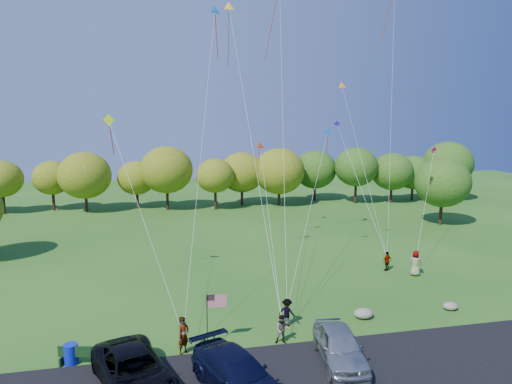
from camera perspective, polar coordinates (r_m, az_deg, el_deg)
ground at (r=25.91m, az=3.99°, el=-17.43°), size 140.00×140.00×0.00m
asphalt_lane at (r=22.55m, az=7.02°, el=-21.70°), size 44.00×6.00×0.06m
treeline at (r=59.48m, az=-4.76°, el=2.22°), size 75.59×27.87×7.91m
minivan_dark at (r=21.67m, az=-15.06°, el=-20.77°), size 4.33×6.32×1.60m
minivan_navy at (r=20.82m, az=-2.36°, el=-21.78°), size 4.13×5.98×1.61m
minivan_silver at (r=23.24m, az=10.43°, el=-18.40°), size 2.52×5.00×1.63m
flyer_a at (r=23.94m, az=-9.06°, el=-17.28°), size 0.82×0.82×1.92m
flyer_b at (r=24.75m, az=3.30°, el=-16.77°), size 0.86×0.73×1.53m
flyer_c at (r=26.65m, az=3.90°, el=-14.77°), size 1.17×1.08×1.59m
flyer_d at (r=37.00m, az=16.07°, el=-8.31°), size 0.96×0.64×1.52m
flyer_e at (r=36.44m, az=19.31°, el=-8.40°), size 1.12×0.97×1.93m
park_bench at (r=24.46m, az=-21.48°, el=-18.38°), size 1.74×0.65×0.97m
trash_barrel at (r=24.66m, az=-22.12°, el=-18.26°), size 0.66×0.66×0.98m
flag_assembly at (r=23.96m, az=-5.37°, el=-14.09°), size 1.04×0.68×2.82m
boulder_near at (r=28.40m, az=13.29°, el=-14.56°), size 1.16×0.91×0.58m
boulder_far at (r=31.18m, az=23.12°, el=-12.98°), size 0.92×0.76×0.48m
kites_aloft at (r=37.38m, az=4.09°, el=19.51°), size 27.88×10.55×13.99m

